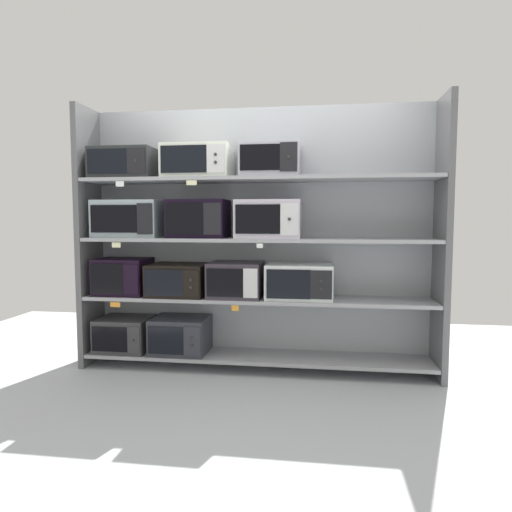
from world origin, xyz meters
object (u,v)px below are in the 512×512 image
(microwave_1, at_px, (181,335))
(microwave_7, at_px, (198,219))
(microwave_0, at_px, (125,334))
(microwave_8, at_px, (269,219))
(microwave_9, at_px, (125,164))
(microwave_5, at_px, (299,281))
(microwave_4, at_px, (236,279))
(microwave_6, at_px, (129,219))
(microwave_3, at_px, (179,280))
(microwave_10, at_px, (198,162))
(microwave_11, at_px, (270,160))
(microwave_2, at_px, (123,276))

(microwave_1, bearing_deg, microwave_7, -0.04)
(microwave_0, xyz_separation_m, microwave_8, (1.30, 0.00, 1.03))
(microwave_7, xyz_separation_m, microwave_9, (-0.65, 0.00, 0.48))
(microwave_5, bearing_deg, microwave_4, 179.98)
(microwave_5, xyz_separation_m, microwave_6, (-1.49, 0.00, 0.52))
(microwave_4, bearing_deg, microwave_3, -179.98)
(microwave_4, relative_size, microwave_9, 0.83)
(microwave_0, height_order, microwave_4, microwave_4)
(microwave_1, xyz_separation_m, microwave_8, (0.78, 0.00, 1.02))
(microwave_0, relative_size, microwave_10, 0.80)
(microwave_3, height_order, microwave_6, microwave_6)
(microwave_1, relative_size, microwave_6, 0.84)
(microwave_6, bearing_deg, microwave_11, -0.00)
(microwave_2, height_order, microwave_10, microwave_10)
(microwave_9, bearing_deg, microwave_11, 0.01)
(microwave_5, relative_size, microwave_11, 1.15)
(microwave_8, relative_size, microwave_10, 0.94)
(microwave_9, distance_m, microwave_10, 0.65)
(microwave_3, height_order, microwave_4, microwave_4)
(microwave_2, bearing_deg, microwave_1, 0.02)
(microwave_8, bearing_deg, microwave_7, -179.98)
(microwave_7, height_order, microwave_11, microwave_11)
(microwave_1, relative_size, microwave_4, 1.09)
(microwave_0, relative_size, microwave_2, 1.02)
(microwave_3, xyz_separation_m, microwave_11, (0.80, 0.00, 1.02))
(microwave_1, xyz_separation_m, microwave_10, (0.17, -0.00, 1.50))
(microwave_1, bearing_deg, microwave_11, 0.01)
(microwave_5, bearing_deg, microwave_11, 179.91)
(microwave_6, distance_m, microwave_9, 0.48)
(microwave_0, height_order, microwave_2, microwave_2)
(microwave_0, height_order, microwave_10, microwave_10)
(microwave_11, bearing_deg, microwave_2, -179.99)
(microwave_10, relative_size, microwave_11, 1.17)
(microwave_4, xyz_separation_m, microwave_5, (0.54, -0.00, -0.00))
(microwave_4, height_order, microwave_5, microwave_4)
(microwave_6, xyz_separation_m, microwave_10, (0.63, -0.00, 0.48))
(microwave_1, distance_m, microwave_8, 1.28)
(microwave_5, bearing_deg, microwave_3, 180.00)
(microwave_1, bearing_deg, microwave_5, -0.01)
(microwave_5, height_order, microwave_9, microwave_9)
(microwave_0, relative_size, microwave_11, 0.94)
(microwave_0, bearing_deg, microwave_2, -176.68)
(microwave_6, relative_size, microwave_9, 1.08)
(microwave_2, height_order, microwave_9, microwave_9)
(microwave_10, bearing_deg, microwave_5, -0.01)
(microwave_3, height_order, microwave_11, microwave_11)
(microwave_0, distance_m, microwave_4, 1.14)
(microwave_7, relative_size, microwave_11, 1.02)
(microwave_1, relative_size, microwave_11, 1.00)
(microwave_2, relative_size, microwave_9, 0.83)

